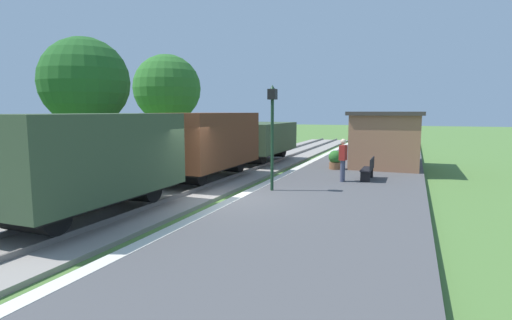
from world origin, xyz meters
The scene contains 15 objects.
ground_plane centered at (0.00, 0.00, 0.00)m, with size 160.00×160.00×0.00m, color #517A38.
platform_slab centered at (3.20, 0.00, 0.12)m, with size 6.00×60.00×0.25m, color #4C4C4F.
platform_edge_stripe centered at (0.40, 0.00, 0.25)m, with size 0.36×60.00×0.01m, color silver.
track_ballast centered at (-2.40, 0.00, 0.06)m, with size 3.80×60.00×0.12m, color gray.
rail_near centered at (-1.68, 0.00, 0.19)m, with size 0.07×60.00×0.14m, color slate.
rail_far centered at (-3.12, 0.00, 0.19)m, with size 0.07×60.00×0.14m, color slate.
freight_train centered at (-2.40, 2.83, 1.60)m, with size 2.50×19.40×2.72m.
station_hut centered at (4.40, 10.48, 1.65)m, with size 3.50×5.80×2.78m.
bench_near_hut centered at (4.04, 5.26, 0.72)m, with size 0.42×1.50×0.91m.
bench_down_platform centered at (4.04, 14.61, 0.72)m, with size 0.42×1.50×0.91m.
person_waiting centered at (3.10, 4.47, 1.18)m, with size 0.29×0.41×1.71m.
potted_planter centered at (2.19, 7.81, 0.72)m, with size 0.64×0.64×0.92m.
lamp_post_near centered at (1.08, 1.71, 2.80)m, with size 0.28×0.28×3.70m.
tree_trackside_mid centered at (-5.98, 0.40, 4.13)m, with size 3.34×3.34×5.81m.
tree_trackside_far centered at (-8.24, 9.22, 4.41)m, with size 4.02×4.02×6.43m.
Camera 1 is at (5.68, -11.54, 3.04)m, focal length 28.14 mm.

